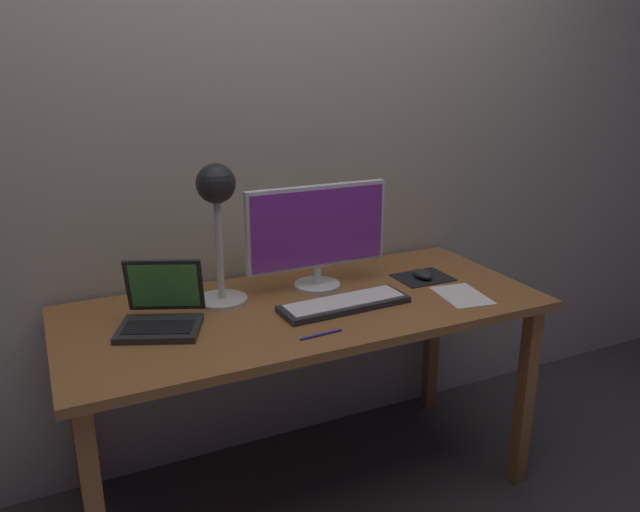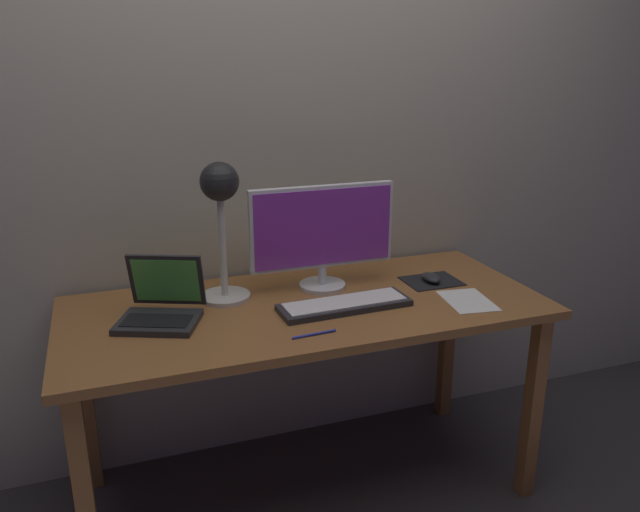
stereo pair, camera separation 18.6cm
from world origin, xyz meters
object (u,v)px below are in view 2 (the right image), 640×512
object	(u,v)px
monitor	(323,232)
mouse	(431,278)
laptop	(162,302)
desk_lamp	(221,205)
keyboard_main	(345,304)
pen	(314,334)

from	to	relation	value
monitor	mouse	size ratio (longest dim) A/B	5.43
laptop	desk_lamp	size ratio (longest dim) A/B	0.66
keyboard_main	mouse	bearing A→B (deg)	16.66
monitor	mouse	xyz separation A→B (m)	(0.39, -0.09, -0.19)
keyboard_main	desk_lamp	world-z (taller)	desk_lamp
laptop	desk_lamp	bearing A→B (deg)	24.84
laptop	monitor	bearing A→B (deg)	9.03
monitor	keyboard_main	xyz separation A→B (m)	(0.00, -0.20, -0.20)
monitor	laptop	world-z (taller)	monitor
monitor	desk_lamp	bearing A→B (deg)	178.28
keyboard_main	pen	world-z (taller)	keyboard_main
mouse	monitor	bearing A→B (deg)	167.27
monitor	laptop	bearing A→B (deg)	-170.97
desk_lamp	mouse	size ratio (longest dim) A/B	4.90
keyboard_main	laptop	distance (m)	0.59
mouse	pen	size ratio (longest dim) A/B	0.69
monitor	keyboard_main	size ratio (longest dim) A/B	1.17
laptop	mouse	bearing A→B (deg)	0.13
keyboard_main	desk_lamp	bearing A→B (deg)	148.82
pen	laptop	bearing A→B (deg)	145.47
laptop	pen	xyz separation A→B (m)	(0.41, -0.28, -0.05)
keyboard_main	pen	size ratio (longest dim) A/B	3.18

